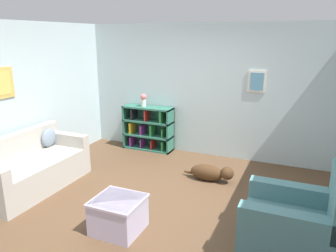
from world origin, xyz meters
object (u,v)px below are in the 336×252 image
at_px(coffee_table, 118,214).
at_px(bookshelf, 148,128).
at_px(dog, 211,173).
at_px(couch, 30,169).
at_px(vase, 143,99).
at_px(recliner_chair, 298,225).

bearing_deg(coffee_table, bookshelf, 109.70).
bearing_deg(coffee_table, dog, 70.86).
relative_size(couch, bookshelf, 1.70).
relative_size(bookshelf, coffee_table, 1.81).
relative_size(coffee_table, dog, 0.67).
bearing_deg(bookshelf, coffee_table, -70.30).
height_order(bookshelf, vase, vase).
bearing_deg(recliner_chair, vase, 142.28).
distance_m(bookshelf, coffee_table, 3.10).
distance_m(recliner_chair, vase, 4.10).
distance_m(recliner_chair, dog, 2.03).
distance_m(recliner_chair, coffee_table, 2.10).
height_order(coffee_table, dog, coffee_table).
bearing_deg(bookshelf, dog, -31.57).
bearing_deg(recliner_chair, dog, 134.10).
bearing_deg(couch, recliner_chair, -0.94).
bearing_deg(recliner_chair, couch, 179.06).
xyz_separation_m(couch, dog, (2.57, 1.39, -0.18)).
xyz_separation_m(couch, vase, (0.78, 2.40, 0.76)).
bearing_deg(dog, bookshelf, 148.43).
xyz_separation_m(bookshelf, recliner_chair, (3.10, -2.49, -0.11)).
xyz_separation_m(bookshelf, vase, (-0.09, -0.02, 0.62)).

